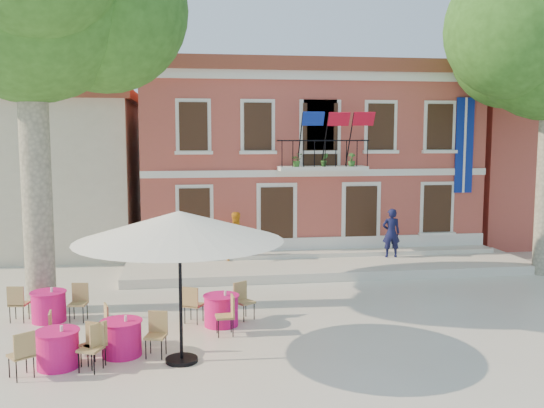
{
  "coord_description": "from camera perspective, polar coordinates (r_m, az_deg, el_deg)",
  "views": [
    {
      "loc": [
        -2.99,
        -15.82,
        4.73
      ],
      "look_at": [
        -0.15,
        3.5,
        2.47
      ],
      "focal_mm": 40.0,
      "sensor_mm": 36.0,
      "label": 1
    }
  ],
  "objects": [
    {
      "name": "main_building",
      "position": [
        26.3,
        2.58,
        4.53
      ],
      "size": [
        13.5,
        9.59,
        7.5
      ],
      "color": "#B14A40",
      "rests_on": "ground"
    },
    {
      "name": "cafe_table_1",
      "position": [
        15.28,
        -4.8,
        -9.78
      ],
      "size": [
        1.87,
        1.67,
        0.95
      ],
      "color": "#D21372",
      "rests_on": "ground"
    },
    {
      "name": "ground",
      "position": [
        16.78,
        2.27,
        -9.78
      ],
      "size": [
        90.0,
        90.0,
        0.0
      ],
      "primitive_type": "plane",
      "color": "beige",
      "rests_on": "ground"
    },
    {
      "name": "pedestrian_navy",
      "position": [
        22.26,
        11.15,
        -2.69
      ],
      "size": [
        0.69,
        0.5,
        1.77
      ],
      "primitive_type": "imported",
      "rotation": [
        0.0,
        0.0,
        3.03
      ],
      "color": "#101337",
      "rests_on": "terrace"
    },
    {
      "name": "cafe_table_0",
      "position": [
        13.65,
        -13.97,
        -11.97
      ],
      "size": [
        1.8,
        1.82,
        0.95
      ],
      "color": "#D21372",
      "rests_on": "ground"
    },
    {
      "name": "patio_umbrella",
      "position": [
        12.47,
        -8.72,
        -2.11
      ],
      "size": [
        4.28,
        4.28,
        3.18
      ],
      "color": "black",
      "rests_on": "ground"
    },
    {
      "name": "cafe_table_2",
      "position": [
        13.37,
        -19.53,
        -12.56
      ],
      "size": [
        1.86,
        1.73,
        0.95
      ],
      "color": "#D21372",
      "rests_on": "ground"
    },
    {
      "name": "pedestrian_orange",
      "position": [
        21.35,
        -3.29,
        -3.04
      ],
      "size": [
        1.01,
        0.9,
        1.71
      ],
      "primitive_type": "imported",
      "rotation": [
        0.0,
        0.0,
        0.36
      ],
      "color": "orange",
      "rests_on": "terrace"
    },
    {
      "name": "cafe_table_3",
      "position": [
        16.55,
        -20.28,
        -8.92
      ],
      "size": [
        1.96,
        0.9,
        0.95
      ],
      "color": "#D21372",
      "rests_on": "ground"
    },
    {
      "name": "terrace",
      "position": [
        21.32,
        5.39,
        -5.83
      ],
      "size": [
        14.0,
        3.4,
        0.3
      ],
      "primitive_type": "cube",
      "color": "silver",
      "rests_on": "ground"
    },
    {
      "name": "neighbor_east",
      "position": [
        31.78,
        23.99,
        3.31
      ],
      "size": [
        9.4,
        9.4,
        6.4
      ],
      "color": "#B14A40",
      "rests_on": "ground"
    },
    {
      "name": "neighbor_west",
      "position": [
        27.64,
        -22.02,
        2.99
      ],
      "size": [
        9.4,
        9.4,
        6.4
      ],
      "color": "beige",
      "rests_on": "ground"
    }
  ]
}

